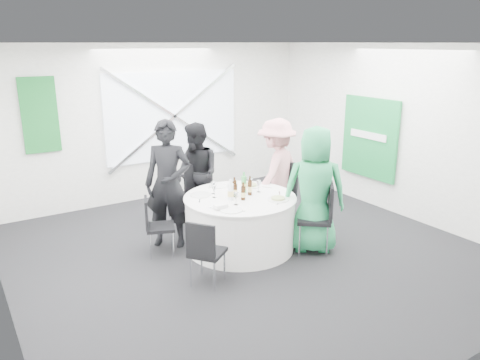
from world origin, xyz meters
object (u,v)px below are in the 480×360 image
person_man_back_left (168,184)px  person_woman_pink (276,172)px  clear_water_bottle (231,192)px  person_woman_green (314,190)px  chair_back_right (281,188)px  chair_front_right (321,212)px  chair_front_left (205,249)px  green_water_bottle (244,185)px  chair_back (200,190)px  chair_back_left (155,222)px  banquet_table (240,222)px  person_man_back (197,174)px

person_man_back_left → person_woman_pink: 1.79m
person_woman_pink → clear_water_bottle: (-1.19, -0.57, 0.03)m
person_woman_green → chair_back_right: bearing=-66.1°
chair_front_right → chair_front_left: bearing=-50.3°
chair_front_right → clear_water_bottle: (-1.04, 0.66, 0.29)m
green_water_bottle → clear_water_bottle: green_water_bottle is taller
chair_front_right → person_woman_pink: size_ratio=0.59×
person_woman_pink → person_man_back_left: bearing=-31.1°
person_woman_green → chair_back: bearing=-27.2°
chair_back → chair_front_right: (0.89, -1.83, 0.01)m
chair_back_left → chair_front_left: bearing=-151.3°
chair_front_left → green_water_bottle: green_water_bottle is taller
banquet_table → green_water_bottle: bearing=40.7°
banquet_table → chair_back: bearing=91.9°
chair_front_right → green_water_bottle: 1.14m
chair_back_right → chair_back: bearing=-144.8°
banquet_table → person_woman_green: 1.13m
chair_back_left → chair_back_right: size_ratio=0.82×
banquet_table → green_water_bottle: green_water_bottle is taller
banquet_table → chair_front_left: (-0.94, -0.71, 0.11)m
person_man_back_left → person_woman_green: bearing=1.4°
chair_back_right → clear_water_bottle: (-1.23, -0.48, 0.28)m
chair_front_right → person_man_back: 2.11m
banquet_table → clear_water_bottle: (-0.18, -0.05, 0.49)m
chair_front_left → chair_back_right: bearing=-97.1°
chair_back → green_water_bottle: size_ratio=3.21×
chair_back → chair_back_right: (1.08, -0.69, 0.02)m
person_woman_pink → green_water_bottle: size_ratio=5.61×
person_woman_pink → chair_front_left: bearing=5.0°
banquet_table → chair_back: 1.14m
chair_back → person_woman_pink: 1.24m
person_man_back → clear_water_bottle: (-0.13, -1.23, 0.06)m
chair_back → person_woman_pink: size_ratio=0.57×
chair_back_left → person_man_back_left: 0.58m
person_man_back_left → person_woman_pink: person_man_back_left is taller
chair_back_right → clear_water_bottle: size_ratio=3.45×
person_woman_green → clear_water_bottle: size_ratio=6.05×
chair_back_right → green_water_bottle: green_water_bottle is taller
chair_back_left → person_woman_pink: person_woman_pink is taller
chair_front_right → person_man_back_left: (-1.64, 1.35, 0.32)m
chair_front_right → person_woman_green: size_ratio=0.56×
chair_front_right → person_man_back_left: person_man_back_left is taller
chair_front_left → chair_back_left: bearing=-29.1°
person_man_back_left → person_woman_pink: bearing=35.2°
green_water_bottle → chair_back: bearing=100.3°
person_woman_green → clear_water_bottle: person_woman_green is taller
person_woman_green → chair_front_right: bearing=144.7°
chair_front_left → person_woman_pink: size_ratio=0.50×
person_man_back_left → clear_water_bottle: 0.92m
chair_front_left → person_man_back: 2.11m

